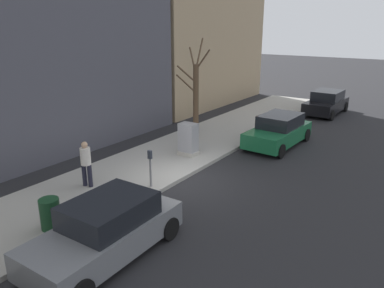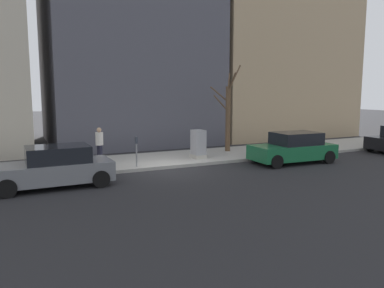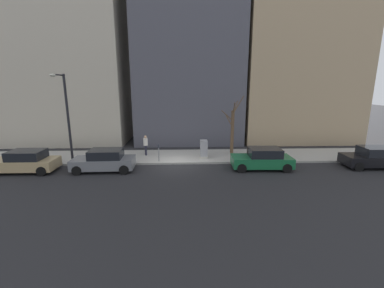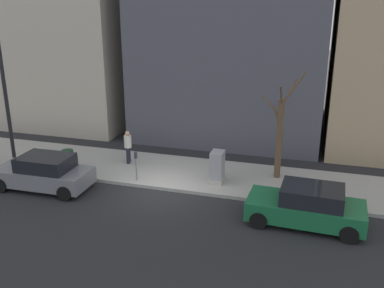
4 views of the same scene
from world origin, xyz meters
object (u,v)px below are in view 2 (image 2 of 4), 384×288
Objects in this scene: parking_meter at (136,148)px; pedestrian_near_meter at (99,143)px; bare_tree at (228,115)px; office_tower_left at (257,30)px; parked_car_green at (293,148)px; utility_box at (198,144)px; parked_car_grey at (54,167)px; trash_bin at (46,162)px.

parking_meter is 2.26m from pedestrian_near_meter.
parking_meter is 0.28× the size of bare_tree.
office_tower_left reaches higher than bare_tree.
office_tower_left is (9.11, -15.33, 7.58)m from pedestrian_near_meter.
parking_meter is (1.71, 7.50, 0.24)m from parked_car_green.
parked_car_green is 4.73m from utility_box.
office_tower_left reaches higher than parked_car_grey.
office_tower_left is (8.82, -8.03, 6.45)m from bare_tree.
bare_tree reaches higher than parked_car_grey.
parking_meter is 3.83m from trash_bin.
office_tower_left reaches higher than parking_meter.
parked_car_green is at bearing -100.84° from trash_bin.
parked_car_grey is at bearing 111.62° from bare_tree.
bare_tree reaches higher than parked_car_green.
parked_car_green is 2.57× the size of pedestrian_near_meter.
pedestrian_near_meter is at bearing 69.95° from parked_car_green.
utility_box is (2.52, -7.17, 0.11)m from parked_car_grey.
pedestrian_near_meter is at bearing 33.68° from parking_meter.
utility_box is 4.89m from pedestrian_near_meter.
bare_tree reaches higher than pedestrian_near_meter.
bare_tree is 2.94× the size of pedestrian_near_meter.
parked_car_green is at bearing -91.26° from parked_car_grey.
parked_car_grey is (0.04, 11.14, 0.00)m from parked_car_green.
office_tower_left reaches higher than trash_bin.
trash_bin is (2.12, 0.14, -0.14)m from parked_car_grey.
bare_tree is at bearing -62.36° from utility_box.
parking_meter is (1.67, -3.64, 0.24)m from parked_car_grey.
trash_bin is (-1.72, 9.84, -1.62)m from bare_tree.
bare_tree is (2.17, -6.05, 1.24)m from parking_meter.
parked_car_green reaches higher than parking_meter.
pedestrian_near_meter reaches higher than utility_box.
pedestrian_near_meter is at bearing -35.10° from parked_car_grey.
bare_tree is 13.56m from office_tower_left.
parked_car_green is at bearing 152.60° from office_tower_left.
utility_box is 0.29× the size of bare_tree.
utility_box reaches higher than trash_bin.
pedestrian_near_meter reaches higher than parked_car_green.
parking_meter reaches higher than trash_bin.
parked_car_grey is at bearing 134.23° from pedestrian_near_meter.
utility_box is (2.56, 3.97, 0.11)m from parked_car_green.
utility_box reaches higher than parked_car_grey.
parking_meter is 0.81× the size of pedestrian_near_meter.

